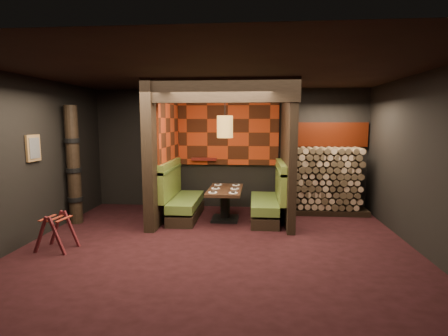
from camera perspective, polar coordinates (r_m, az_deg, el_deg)
floor at (r=6.03m, az=-1.08°, el=-12.64°), size 6.50×5.50×0.02m
ceiling at (r=5.72m, az=-1.16°, el=15.47°), size 6.50×5.50×0.02m
wall_back at (r=8.44m, az=0.85°, el=3.15°), size 6.50×0.02×2.85m
wall_front at (r=3.00m, az=-6.68°, el=-4.93°), size 6.50×0.02×2.85m
wall_left at (r=6.86m, az=-29.35°, el=1.17°), size 0.02×5.50×2.85m
wall_right at (r=6.26m, az=30.05°, el=0.60°), size 0.02×5.50×2.85m
partition_left at (r=7.57m, az=-10.02°, el=2.53°), size 0.20×2.20×2.85m
partition_right at (r=7.39m, az=10.37°, el=2.41°), size 0.15×2.10×2.85m
header_beam at (r=6.39m, az=-0.70°, el=12.56°), size 2.85×0.18×0.44m
tapa_back_panel at (r=8.37m, az=0.66°, el=5.82°), size 2.40×0.06×1.55m
tapa_side_panel at (r=7.68m, az=-8.89°, el=5.80°), size 0.04×1.85×1.45m
lacquer_shelf at (r=8.42m, az=-3.28°, el=1.45°), size 0.60×0.12×0.07m
booth_bench_left at (r=7.63m, az=-7.01°, el=-5.16°), size 0.68×1.60×1.14m
booth_bench_right at (r=7.48m, az=7.39°, el=-5.43°), size 0.68×1.60×1.14m
dining_table at (r=7.39m, az=0.18°, el=-5.18°), size 0.72×1.29×0.68m
place_settings at (r=7.34m, az=0.18°, el=-3.32°), size 0.60×1.06×0.03m
pendant_lamp at (r=7.16m, az=0.15°, el=6.76°), size 0.33×0.33×1.10m
framed_picture at (r=6.90m, az=-28.69°, el=2.87°), size 0.05×0.36×0.46m
luggage_rack at (r=6.37m, az=-25.68°, el=-9.17°), size 0.63×0.48×0.64m
totem_column at (r=7.71m, az=-23.36°, el=0.33°), size 0.31×0.31×2.40m
firewood_stack at (r=8.26m, az=16.65°, el=-1.98°), size 1.73×0.70×1.50m
mosaic_header at (r=8.49m, az=16.46°, el=5.27°), size 1.83×0.10×0.56m
bay_front_post at (r=7.66m, az=10.86°, el=2.57°), size 0.08×0.08×2.85m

